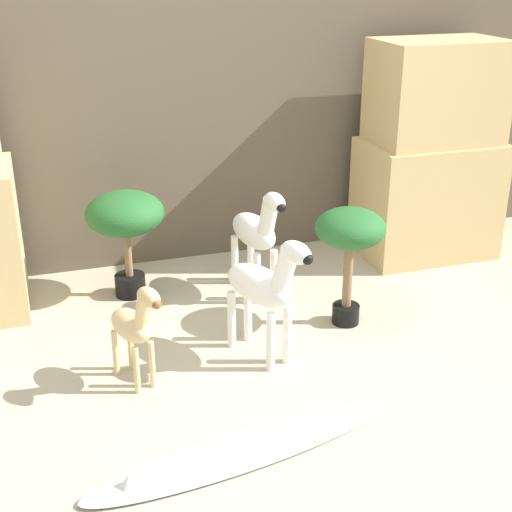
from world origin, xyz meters
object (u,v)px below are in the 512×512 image
Objects in this scene: zebra_right at (257,231)px; giraffe_figurine at (135,323)px; zebra_left at (265,286)px; potted_palm_front at (125,219)px; surfboard at (237,452)px; potted_palm_back at (350,236)px.

zebra_right reaches higher than giraffe_figurine.
zebra_left is 1.08× the size of potted_palm_front.
zebra_right is at bearing 69.20° from surfboard.
potted_palm_back is at bearing 45.63° from surfboard.
zebra_left is 1.25× the size of giraffe_figurine.
potted_palm_front is at bearing 96.73° from surfboard.
potted_palm_back is 0.49× the size of surfboard.
zebra_right is at bearing 75.18° from zebra_left.
surfboard is at bearing -110.80° from zebra_right.
surfboard is (0.28, -0.60, -0.29)m from giraffe_figurine.
zebra_right is 0.68m from zebra_left.
giraffe_figurine is at bearing -137.68° from zebra_right.
giraffe_figurine is at bearing -175.56° from zebra_left.
zebra_right is 1.44m from surfboard.
zebra_left is 0.99m from potted_palm_front.
potted_palm_back reaches higher than surfboard.
zebra_left is 0.51× the size of surfboard.
potted_palm_front is 1.20m from potted_palm_back.
zebra_right is 1.08× the size of potted_palm_front.
potted_palm_front is at bearing 163.55° from zebra_right.
zebra_right is at bearing -16.45° from potted_palm_front.
zebra_left is at bearing -59.71° from potted_palm_front.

